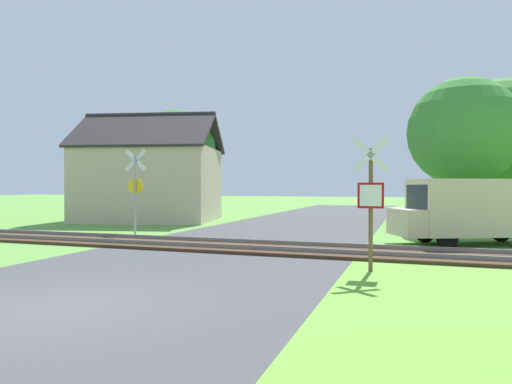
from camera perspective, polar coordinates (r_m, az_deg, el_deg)
The scene contains 10 objects.
ground_plane at distance 8.31m, azimuth -24.18°, elevation -13.26°, with size 160.00×160.00×0.00m, color #5B933D.
road_asphalt at distance 9.83m, azimuth -16.03°, elevation -11.02°, with size 8.06×80.00×0.01m, color #424244.
rail_track at distance 14.83m, azimuth -3.11°, elevation -6.79°, with size 60.00×2.60×0.22m.
stop_sign_near at distance 10.95m, azimuth 14.15°, elevation -0.53°, with size 0.88×0.15×3.17m.
crossing_sign_far at distance 18.99m, azimuth -14.87°, elevation 0.73°, with size 0.86×0.21×3.47m.
house at distance 27.11m, azimuth -13.07°, elevation 1.23°, with size 8.87×7.75×6.24m.
tree_right at distance 22.72m, azimuth 24.50°, elevation 6.83°, with size 4.90×4.90×6.89m.
tree_left at distance 28.15m, azimuth -10.00°, elevation 5.12°, with size 4.86×4.86×6.60m.
tree_far at distance 28.48m, azimuth 28.52°, elevation 6.20°, with size 6.20×6.20×7.86m.
mail_truck at distance 17.15m, azimuth 25.28°, elevation -1.88°, with size 5.23×3.70×2.24m.
Camera 1 is at (5.52, -5.88, 2.00)m, focal length 32.00 mm.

